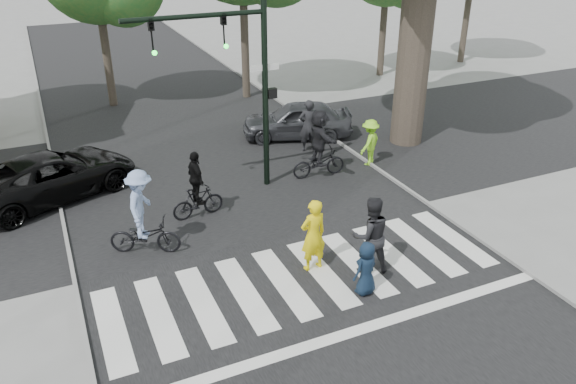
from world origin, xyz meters
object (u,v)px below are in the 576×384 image
object	(u,v)px
pedestrian_woman	(313,235)
cyclist_left	(143,218)
traffic_signal	(238,67)
pedestrian_adult	(370,235)
pedestrian_child	(366,268)
car_grey	(297,120)
cyclist_mid	(197,191)
cyclist_right	(319,147)
car_suv	(52,175)

from	to	relation	value
pedestrian_woman	cyclist_left	xyz separation A→B (m)	(-3.58, 2.45, 0.05)
traffic_signal	pedestrian_adult	bearing A→B (deg)	-77.54
pedestrian_woman	pedestrian_child	distance (m)	1.56
car_grey	cyclist_mid	bearing A→B (deg)	-29.03
pedestrian_child	cyclist_right	bearing A→B (deg)	-124.11
cyclist_left	traffic_signal	bearing A→B (deg)	34.85
pedestrian_adult	car_grey	world-z (taller)	pedestrian_adult
cyclist_right	car_grey	distance (m)	3.69
pedestrian_woman	cyclist_left	size ratio (longest dim) A/B	0.82
cyclist_mid	car_suv	bearing A→B (deg)	140.04
pedestrian_adult	car_grey	size ratio (longest dim) A/B	0.47
cyclist_mid	cyclist_right	distance (m)	4.55
car_grey	cyclist_right	bearing A→B (deg)	6.03
pedestrian_woman	pedestrian_adult	size ratio (longest dim) A/B	0.95
cyclist_right	cyclist_mid	bearing A→B (deg)	-166.78
pedestrian_adult	car_grey	distance (m)	9.29
traffic_signal	car_suv	size ratio (longest dim) A/B	1.18
cyclist_left	car_suv	size ratio (longest dim) A/B	0.45
pedestrian_woman	cyclist_left	distance (m)	4.34
traffic_signal	car_grey	distance (m)	5.87
cyclist_right	car_suv	bearing A→B (deg)	165.90
car_suv	car_grey	distance (m)	9.12
pedestrian_adult	cyclist_left	size ratio (longest dim) A/B	0.87
cyclist_mid	car_grey	xyz separation A→B (m)	(5.32, 4.61, -0.11)
car_suv	pedestrian_adult	bearing A→B (deg)	-160.55
pedestrian_woman	cyclist_left	world-z (taller)	cyclist_left
pedestrian_adult	cyclist_mid	distance (m)	5.32
pedestrian_woman	cyclist_mid	bearing A→B (deg)	-69.98
cyclist_left	cyclist_mid	size ratio (longest dim) A/B	1.15
car_suv	car_grey	size ratio (longest dim) A/B	1.21
cyclist_right	car_grey	bearing A→B (deg)	75.96
pedestrian_child	pedestrian_adult	distance (m)	0.98
car_suv	pedestrian_woman	bearing A→B (deg)	-163.58
pedestrian_woman	car_suv	size ratio (longest dim) A/B	0.37
pedestrian_woman	cyclist_right	bearing A→B (deg)	-124.56
pedestrian_adult	cyclist_mid	xyz separation A→B (m)	(-3.01, 4.38, -0.17)
cyclist_mid	car_grey	bearing A→B (deg)	40.89
pedestrian_child	car_grey	size ratio (longest dim) A/B	0.32
cyclist_mid	cyclist_right	xyz separation A→B (m)	(4.43, 1.04, 0.21)
car_grey	traffic_signal	bearing A→B (deg)	-25.90
pedestrian_woman	cyclist_mid	world-z (taller)	cyclist_mid
cyclist_left	cyclist_right	bearing A→B (deg)	20.59
pedestrian_woman	pedestrian_child	world-z (taller)	pedestrian_woman
traffic_signal	car_grey	world-z (taller)	traffic_signal
pedestrian_child	cyclist_mid	size ratio (longest dim) A/B	0.66
pedestrian_adult	car_grey	bearing A→B (deg)	-94.23
car_suv	car_grey	xyz separation A→B (m)	(8.99, 1.53, 0.01)
pedestrian_woman	car_grey	bearing A→B (deg)	-118.64
cyclist_mid	pedestrian_child	bearing A→B (deg)	-64.39
pedestrian_child	pedestrian_adult	world-z (taller)	pedestrian_adult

